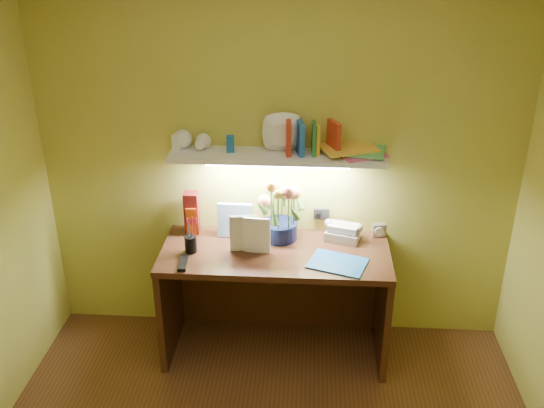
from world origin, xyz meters
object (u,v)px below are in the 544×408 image
(flower_bouquet, at_px, (280,210))
(whisky_bottle, at_px, (192,217))
(desk, at_px, (275,302))
(desk_clock, at_px, (379,230))
(telephone, at_px, (343,230))

(flower_bouquet, xyz_separation_m, whisky_bottle, (-0.56, 0.02, -0.07))
(desk, relative_size, flower_bouquet, 3.58)
(desk, bearing_deg, flower_bouquet, 83.73)
(desk_clock, bearing_deg, telephone, -177.02)
(desk_clock, xyz_separation_m, whisky_bottle, (-1.19, -0.05, 0.08))
(telephone, height_order, whisky_bottle, whisky_bottle)
(desk, relative_size, desk_clock, 16.34)
(telephone, bearing_deg, desk, -140.79)
(flower_bouquet, xyz_separation_m, telephone, (0.40, 0.01, -0.13))
(whisky_bottle, bearing_deg, flower_bouquet, -2.04)
(telephone, relative_size, whisky_bottle, 0.84)
(desk_clock, bearing_deg, whisky_bottle, 171.71)
(flower_bouquet, relative_size, telephone, 1.91)
(flower_bouquet, distance_m, desk_clock, 0.65)
(whisky_bottle, bearing_deg, desk, -18.93)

